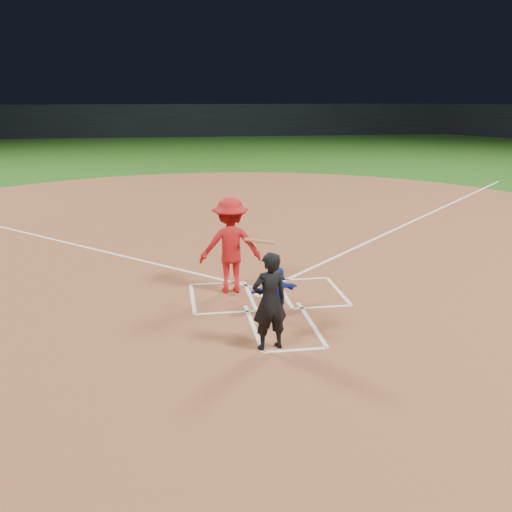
{
  "coord_description": "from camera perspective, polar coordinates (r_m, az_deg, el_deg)",
  "views": [
    {
      "loc": [
        -2.02,
        -11.37,
        4.16
      ],
      "look_at": [
        -0.3,
        -0.4,
        1.0
      ],
      "focal_mm": 40.0,
      "sensor_mm": 36.0,
      "label": 1
    }
  ],
  "objects": [
    {
      "name": "catcher",
      "position": [
        10.83,
        2.06,
        -3.67
      ],
      "size": [
        1.02,
        0.58,
        1.05
      ],
      "primitive_type": "imported",
      "rotation": [
        0.0,
        0.0,
        3.43
      ],
      "color": "#152AAB",
      "rests_on": "home_plate_dirt"
    },
    {
      "name": "home_plate_dirt",
      "position": [
        17.98,
        -2.21,
        2.51
      ],
      "size": [
        28.0,
        28.0,
        0.01
      ],
      "primitive_type": "cylinder",
      "color": "brown",
      "rests_on": "ground"
    },
    {
      "name": "ground",
      "position": [
        12.28,
        1.1,
        -3.93
      ],
      "size": [
        120.0,
        120.0,
        0.0
      ],
      "primitive_type": "plane",
      "color": "#1A4812",
      "rests_on": "ground"
    },
    {
      "name": "chalk_markings",
      "position": [
        17.29,
        -1.94,
        2.0
      ],
      "size": [
        28.35,
        17.32,
        0.01
      ],
      "color": "white",
      "rests_on": "home_plate_dirt"
    },
    {
      "name": "stadium_wall_far",
      "position": [
        59.46,
        -7.14,
        13.31
      ],
      "size": [
        80.0,
        1.2,
        3.2
      ],
      "primitive_type": "cube",
      "color": "black",
      "rests_on": "ground"
    },
    {
      "name": "batter_at_plate",
      "position": [
        12.2,
        -2.57,
        1.07
      ],
      "size": [
        1.65,
        0.78,
        2.06
      ],
      "color": "#B41416",
      "rests_on": "home_plate_dirt"
    },
    {
      "name": "umpire",
      "position": [
        9.46,
        1.36,
        -4.55
      ],
      "size": [
        0.69,
        0.54,
        1.69
      ],
      "primitive_type": "imported",
      "rotation": [
        0.0,
        0.0,
        3.37
      ],
      "color": "black",
      "rests_on": "home_plate_dirt"
    },
    {
      "name": "home_plate",
      "position": [
        12.27,
        1.1,
        -3.84
      ],
      "size": [
        0.6,
        0.6,
        0.02
      ],
      "primitive_type": "cylinder",
      "rotation": [
        0.0,
        0.0,
        3.14
      ],
      "color": "silver",
      "rests_on": "home_plate_dirt"
    }
  ]
}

